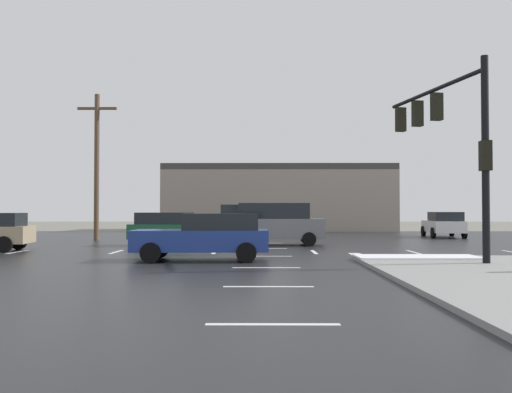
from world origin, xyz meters
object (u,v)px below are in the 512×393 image
object	(u,v)px
suv_grey	(274,223)
suv_silver	(235,220)
traffic_signal_mast	(448,129)
sedan_green	(175,228)
sedan_white	(443,224)
utility_pole_far	(97,164)
sedan_blue	(206,236)

from	to	relation	value
suv_grey	suv_silver	xyz separation A→B (m)	(-2.27, 8.01, 0.00)
traffic_signal_mast	sedan_green	bearing A→B (deg)	42.00
traffic_signal_mast	sedan_white	distance (m)	17.07
sedan_white	utility_pole_far	xyz separation A→B (m)	(-20.60, -3.61, 3.47)
suv_silver	sedan_white	xyz separation A→B (m)	(13.03, -0.42, -0.24)
traffic_signal_mast	suv_grey	bearing A→B (deg)	22.66
traffic_signal_mast	suv_silver	size ratio (longest dim) A/B	1.26
traffic_signal_mast	utility_pole_far	distance (m)	19.76
suv_silver	utility_pole_far	bearing A→B (deg)	-66.63
traffic_signal_mast	suv_silver	distance (m)	18.43
traffic_signal_mast	sedan_white	world-z (taller)	traffic_signal_mast
suv_grey	sedan_blue	bearing A→B (deg)	74.21
utility_pole_far	sedan_green	bearing A→B (deg)	-42.09
suv_grey	sedan_white	world-z (taller)	suv_grey
suv_grey	sedan_blue	xyz separation A→B (m)	(-2.50, -8.19, -0.24)
suv_grey	sedan_blue	size ratio (longest dim) A/B	1.06
suv_grey	utility_pole_far	bearing A→B (deg)	-20.85
sedan_green	utility_pole_far	world-z (taller)	utility_pole_far
suv_silver	sedan_white	world-z (taller)	suv_silver
suv_silver	traffic_signal_mast	bearing A→B (deg)	21.23
suv_grey	sedan_white	distance (m)	13.17
sedan_white	sedan_blue	world-z (taller)	same
suv_grey	suv_silver	world-z (taller)	same
suv_grey	utility_pole_far	world-z (taller)	utility_pole_far
suv_grey	sedan_white	bearing A→B (deg)	-143.59
utility_pole_far	suv_silver	bearing A→B (deg)	28.03
suv_silver	sedan_blue	xyz separation A→B (m)	(-0.23, -16.21, -0.24)
traffic_signal_mast	sedan_white	xyz separation A→B (m)	(5.12, 15.88, -3.59)
sedan_blue	sedan_green	bearing A→B (deg)	-75.27
sedan_white	suv_grey	bearing A→B (deg)	131.11
suv_silver	sedan_white	bearing A→B (deg)	83.49
traffic_signal_mast	utility_pole_far	world-z (taller)	utility_pole_far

